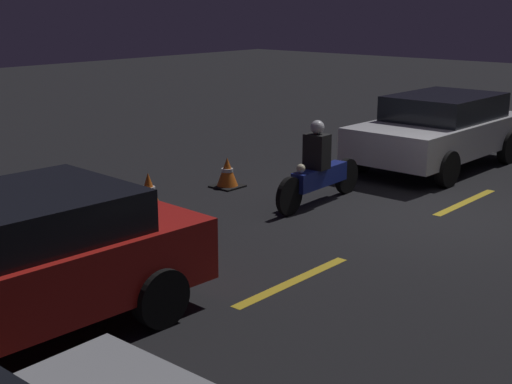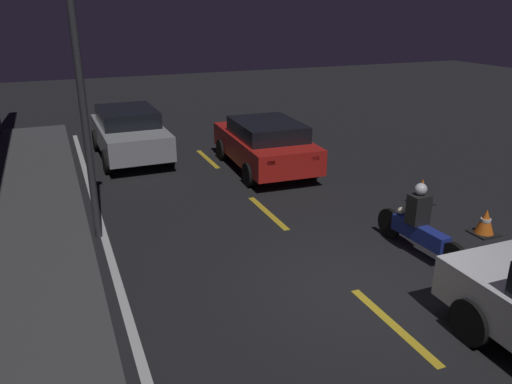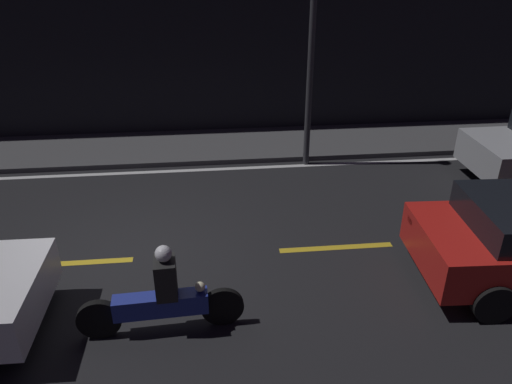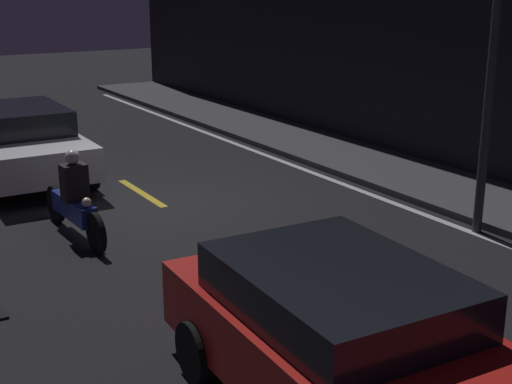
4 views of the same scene
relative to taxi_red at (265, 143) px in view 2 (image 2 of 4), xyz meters
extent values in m
plane|color=black|center=(-6.45, 1.21, -0.75)|extent=(56.00, 56.00, 0.00)
cube|color=#424244|center=(-6.45, 6.03, -0.69)|extent=(28.00, 2.14, 0.12)
cube|color=gold|center=(-7.45, 1.21, -0.75)|extent=(2.00, 0.14, 0.01)
cube|color=gold|center=(-2.95, 1.21, -0.75)|extent=(2.00, 0.14, 0.01)
cube|color=gold|center=(1.55, 1.21, -0.75)|extent=(2.00, 0.14, 0.01)
cube|color=silver|center=(-6.45, 4.71, -0.75)|extent=(25.20, 0.14, 0.01)
cylinder|color=black|center=(-8.17, 0.50, -0.43)|extent=(0.65, 0.19, 0.65)
cube|color=red|center=(0.05, 0.00, -0.11)|extent=(4.11, 2.00, 0.66)
cube|color=black|center=(-0.15, 0.01, 0.43)|extent=(2.29, 1.73, 0.42)
cube|color=red|center=(-1.91, 0.68, 0.05)|extent=(0.07, 0.20, 0.10)
cube|color=red|center=(-1.96, -0.50, 0.05)|extent=(0.07, 0.20, 0.10)
cylinder|color=black|center=(1.34, 0.82, -0.44)|extent=(0.62, 0.21, 0.61)
cylinder|color=black|center=(1.25, -0.95, -0.44)|extent=(0.62, 0.21, 0.61)
cylinder|color=black|center=(-1.16, 0.94, -0.44)|extent=(0.62, 0.21, 0.61)
cylinder|color=black|center=(-1.24, -0.83, -0.44)|extent=(0.62, 0.21, 0.61)
cube|color=#9EA0A5|center=(2.55, 3.29, -0.07)|extent=(4.05, 1.83, 0.68)
cube|color=black|center=(2.75, 3.29, 0.49)|extent=(2.24, 1.63, 0.45)
cube|color=red|center=(4.54, 2.74, 0.10)|extent=(0.06, 0.20, 0.10)
cube|color=red|center=(4.52, 3.89, 0.10)|extent=(0.06, 0.20, 0.10)
cylinder|color=black|center=(1.31, 2.41, -0.42)|extent=(0.67, 0.19, 0.67)
cylinder|color=black|center=(1.29, 4.14, -0.42)|extent=(0.67, 0.19, 0.67)
cylinder|color=black|center=(3.81, 2.44, -0.42)|extent=(0.67, 0.19, 0.67)
cylinder|color=black|center=(3.78, 4.18, -0.42)|extent=(0.67, 0.19, 0.67)
cylinder|color=black|center=(-5.01, -0.50, -0.45)|extent=(0.60, 0.11, 0.60)
cylinder|color=black|center=(-6.66, -0.59, -0.45)|extent=(0.60, 0.13, 0.60)
cube|color=navy|center=(-5.83, -0.54, -0.30)|extent=(1.28, 0.31, 0.30)
sphere|color=#F2EABF|center=(-5.30, -0.52, -0.07)|extent=(0.14, 0.14, 0.14)
cube|color=black|center=(-5.73, -0.54, 0.12)|extent=(0.30, 0.37, 0.55)
sphere|color=silver|center=(-5.73, -0.54, 0.51)|extent=(0.22, 0.22, 0.22)
cube|color=black|center=(-5.62, -2.38, -0.73)|extent=(0.48, 0.48, 0.03)
cone|color=orange|center=(-5.62, -2.38, -0.47)|extent=(0.37, 0.37, 0.50)
cylinder|color=white|center=(-5.62, -2.38, -0.44)|extent=(0.21, 0.21, 0.06)
cube|color=black|center=(-3.78, -2.32, -0.73)|extent=(0.49, 0.49, 0.03)
cone|color=orange|center=(-3.78, -2.32, -0.43)|extent=(0.38, 0.38, 0.57)
cylinder|color=white|center=(-3.78, -2.32, -0.41)|extent=(0.21, 0.21, 0.07)
cylinder|color=#333338|center=(-2.79, 4.81, 2.00)|extent=(0.14, 0.14, 5.50)
camera|label=1|loc=(3.15, 5.97, 2.40)|focal=50.00mm
camera|label=2|loc=(-12.30, 5.34, 3.56)|focal=35.00mm
camera|label=3|loc=(-5.10, -5.92, 4.12)|focal=35.00mm
camera|label=4|loc=(4.27, -3.54, 2.98)|focal=50.00mm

